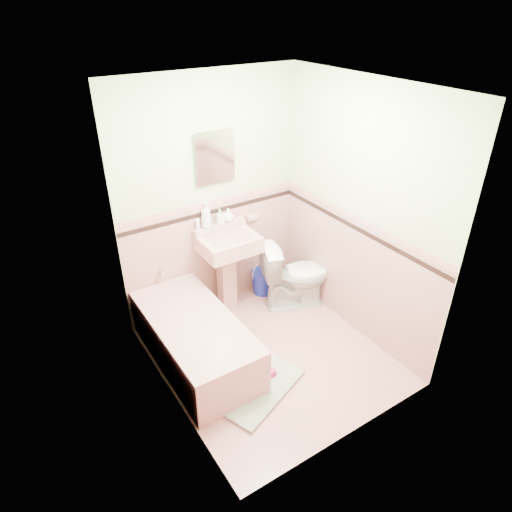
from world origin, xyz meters
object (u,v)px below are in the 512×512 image
bucket (263,282)px  shoe (268,374)px  soap_bottle_left (206,215)px  soap_bottle_right (228,215)px  sink (229,274)px  toilet (296,275)px  medicine_cabinet (214,156)px  bathtub (195,342)px  soap_bottle_mid (220,216)px

bucket → shoe: 1.41m
soap_bottle_left → bucket: soap_bottle_left is taller
soap_bottle_right → bucket: bearing=-14.6°
sink → toilet: (0.67, -0.30, -0.08)m
sink → bucket: bearing=9.4°
soap_bottle_right → bucket: 1.00m
medicine_cabinet → shoe: bearing=-100.6°
medicine_cabinet → bucket: (0.49, -0.13, -1.56)m
bathtub → toilet: toilet is taller
soap_bottle_mid → shoe: size_ratio=1.13×
bathtub → bucket: 1.32m
sink → soap_bottle_mid: soap_bottle_mid is taller
medicine_cabinet → soap_bottle_right: size_ratio=3.02×
soap_bottle_left → soap_bottle_right: (0.26, 0.00, -0.06)m
soap_bottle_right → toilet: (0.56, -0.48, -0.68)m
sink → soap_bottle_mid: size_ratio=5.51×
soap_bottle_mid → toilet: bearing=-35.8°
toilet → bucket: toilet is taller
medicine_cabinet → sink: bearing=-90.0°
sink → shoe: size_ratio=6.21×
bathtub → soap_bottle_right: bearing=41.8°
medicine_cabinet → toilet: size_ratio=0.59×
sink → medicine_cabinet: 1.26m
medicine_cabinet → bucket: 1.64m
shoe → soap_bottle_right: bearing=70.1°
shoe → soap_bottle_left: bearing=81.1°
shoe → medicine_cabinet: bearing=75.1°
soap_bottle_left → bucket: 1.17m
soap_bottle_right → toilet: soap_bottle_right is taller
soap_bottle_left → toilet: soap_bottle_left is taller
soap_bottle_right → shoe: soap_bottle_right is taller
sink → shoe: bearing=-102.6°
sink → soap_bottle_left: size_ratio=3.35×
medicine_cabinet → soap_bottle_left: (-0.14, -0.03, -0.58)m
sink → shoe: (-0.25, -1.12, -0.40)m
medicine_cabinet → soap_bottle_right: (0.11, -0.03, -0.64)m
toilet → bucket: (-0.18, 0.38, -0.24)m
soap_bottle_left → soap_bottle_mid: bearing=0.0°
soap_bottle_mid → soap_bottle_right: 0.10m
bucket → shoe: size_ratio=1.89×
soap_bottle_left → soap_bottle_mid: soap_bottle_left is taller
soap_bottle_left → soap_bottle_right: soap_bottle_left is taller
soap_bottle_mid → toilet: size_ratio=0.22×
soap_bottle_left → toilet: 1.20m
soap_bottle_right → shoe: size_ratio=0.99×
shoe → bucket: bearing=54.1°
soap_bottle_left → soap_bottle_right: bearing=0.0°
medicine_cabinet → bucket: medicine_cabinet is taller
bathtub → shoe: 0.75m
bathtub → sink: sink is taller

